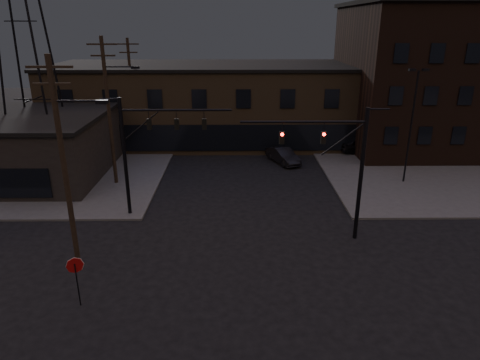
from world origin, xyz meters
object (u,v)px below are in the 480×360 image
traffic_signal_far (143,144)px  parked_car_lot_a (360,144)px  stop_sign (76,270)px  traffic_signal_near (343,161)px  parked_car_lot_b (414,140)px  car_crossing (283,156)px

traffic_signal_far → parked_car_lot_a: bearing=38.5°
stop_sign → parked_car_lot_a: bearing=51.4°
traffic_signal_near → stop_sign: 15.17m
stop_sign → parked_car_lot_b: size_ratio=0.47×
stop_sign → parked_car_lot_b: bearing=45.6°
traffic_signal_far → parked_car_lot_b: size_ratio=1.53×
car_crossing → parked_car_lot_a: bearing=-1.7°
parked_car_lot_a → traffic_signal_near: bearing=144.4°
traffic_signal_far → car_crossing: size_ratio=1.85×
traffic_signal_far → parked_car_lot_b: bearing=33.7°
parked_car_lot_b → car_crossing: parked_car_lot_b is taller
traffic_signal_near → parked_car_lot_a: size_ratio=1.76×
car_crossing → traffic_signal_far: bearing=-155.6°
traffic_signal_near → car_crossing: 15.67m
parked_car_lot_a → car_crossing: parked_car_lot_a is taller
traffic_signal_far → parked_car_lot_a: traffic_signal_far is taller
stop_sign → car_crossing: stop_sign is taller
parked_car_lot_b → stop_sign: bearing=120.7°
traffic_signal_near → stop_sign: (-13.36, -6.49, -3.09)m
car_crossing → parked_car_lot_b: bearing=-4.3°
traffic_signal_near → traffic_signal_far: 12.57m
parked_car_lot_b → car_crossing: 15.06m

